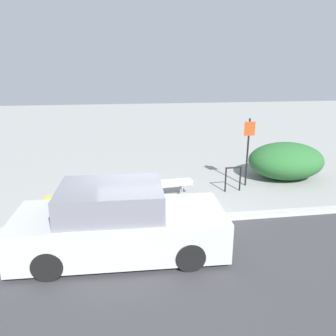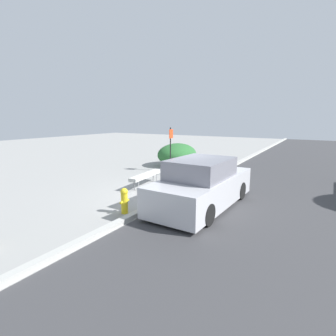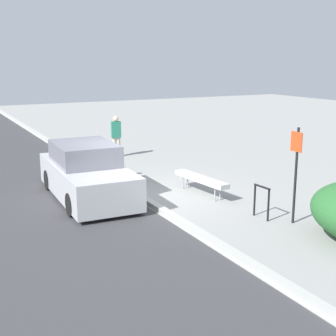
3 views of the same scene
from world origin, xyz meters
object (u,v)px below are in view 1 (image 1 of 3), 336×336
Objects in this scene: fire_hydrant at (49,209)px; bike_rack at (233,176)px; bench at (157,184)px; sign_post at (248,146)px; parked_car_near at (119,224)px.

bike_rack is at bearing 15.59° from fire_hydrant.
bike_rack reaches higher than bench.
fire_hydrant is at bearing -162.01° from sign_post.
bench is at bearing 70.61° from parked_car_near.
fire_hydrant is (-2.95, -1.31, -0.04)m from bench.
sign_post reaches higher than fire_hydrant.
bench is 0.96× the size of sign_post.
fire_hydrant is (-6.07, -1.97, -0.98)m from sign_post.
parked_car_near is at bearing -44.14° from fire_hydrant.
parked_car_near is at bearing -139.53° from sign_post.
bench is at bearing -175.33° from bike_rack.
sign_post is 5.70m from parked_car_near.
bike_rack is at bearing -1.00° from bench.
bench is 2.50m from bike_rack.
bench is 3.23m from fire_hydrant.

